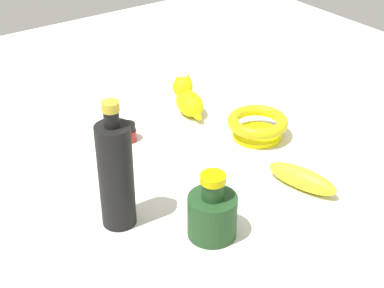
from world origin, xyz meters
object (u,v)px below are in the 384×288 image
bowl (258,124)px  bottle_tall (116,174)px  cat_figurine (188,98)px  banana (302,179)px  nail_polish_jar (127,132)px  bottle_short (212,213)px

bowl → bottle_tall: size_ratio=0.56×
cat_figurine → banana: (-0.41, -0.00, -0.02)m
cat_figurine → bottle_tall: 0.46m
nail_polish_jar → bowl: bearing=-122.6°
bowl → cat_figurine: size_ratio=1.06×
cat_figurine → banana: bearing=-180.0°
cat_figurine → bottle_short: (-0.42, 0.24, 0.01)m
nail_polish_jar → bottle_short: size_ratio=0.34×
banana → bowl: bearing=-31.8°
cat_figurine → bottle_short: bearing=150.2°
bottle_short → banana: 0.24m
nail_polish_jar → bottle_short: bearing=173.5°
cat_figurine → nail_polish_jar: 0.20m
bowl → banana: (-0.21, 0.06, -0.01)m
bowl → bottle_tall: bottle_tall is taller
cat_figurine → bowl: bearing=-162.5°
bowl → banana: 0.22m
bottle_tall → cat_figurine: bearing=-51.5°
cat_figurine → banana: cat_figurine is taller
bowl → bottle_short: (-0.22, 0.30, 0.02)m
bowl → banana: size_ratio=0.91×
banana → bottle_tall: size_ratio=0.61×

